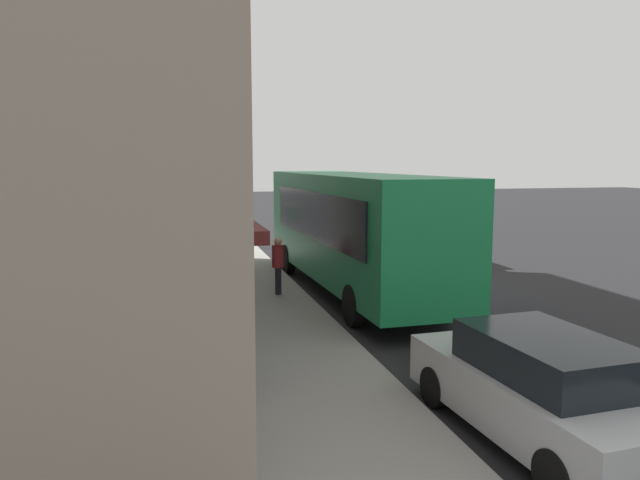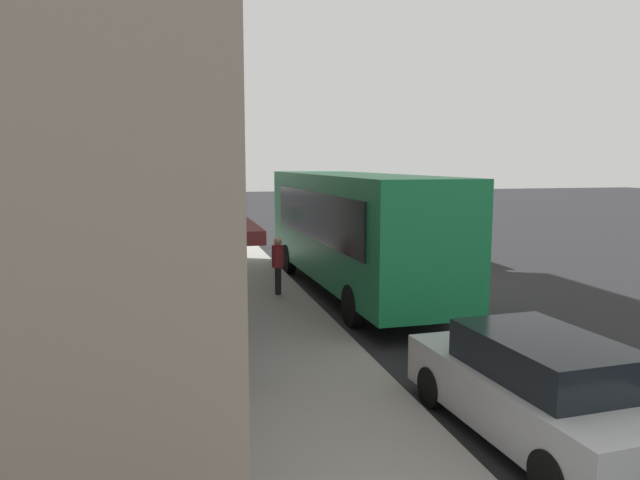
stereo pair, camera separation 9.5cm
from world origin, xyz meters
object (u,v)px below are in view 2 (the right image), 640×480
(car_yellow, at_px, (433,244))
(pedestrian_at_corner, at_px, (203,219))
(traffic_light, at_px, (238,191))
(car_silver, at_px, (537,389))
(bus, at_px, (352,226))
(pedestrian_waiting, at_px, (278,261))

(car_yellow, bearing_deg, pedestrian_at_corner, 47.70)
(traffic_light, bearing_deg, car_silver, -174.30)
(car_silver, bearing_deg, car_yellow, -18.97)
(traffic_light, xyz_separation_m, pedestrian_at_corner, (1.34, 1.50, -1.32))
(pedestrian_at_corner, bearing_deg, car_yellow, -132.30)
(car_yellow, distance_m, pedestrian_at_corner, 11.11)
(traffic_light, bearing_deg, car_yellow, -132.40)
(car_yellow, bearing_deg, bus, 132.14)
(pedestrian_waiting, bearing_deg, pedestrian_at_corner, 7.05)
(bus, bearing_deg, traffic_light, 12.54)
(traffic_light, bearing_deg, pedestrian_at_corner, 48.12)
(car_yellow, distance_m, pedestrian_waiting, 8.08)
(car_yellow, relative_size, car_silver, 0.98)
(bus, height_order, traffic_light, bus)
(car_silver, bearing_deg, pedestrian_waiting, 12.18)
(car_silver, relative_size, pedestrian_at_corner, 2.50)
(car_silver, bearing_deg, bus, -1.63)
(bus, bearing_deg, pedestrian_waiting, 100.62)
(traffic_light, bearing_deg, pedestrian_waiting, 179.88)
(bus, bearing_deg, pedestrian_at_corner, 18.09)
(bus, bearing_deg, car_yellow, -47.86)
(pedestrian_at_corner, height_order, pedestrian_waiting, pedestrian_at_corner)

